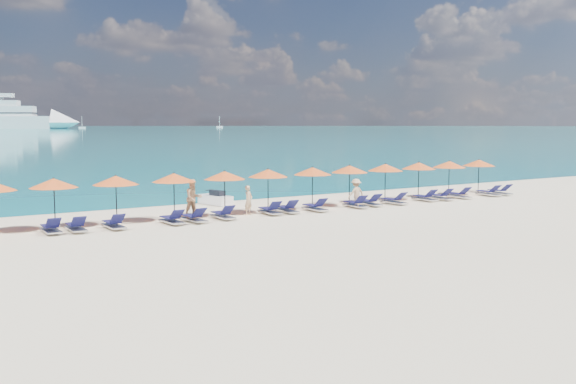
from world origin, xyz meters
TOP-DOWN VIEW (x-y plane):
  - ground at (0.00, 0.00)m, footprint 1400.00×1400.00m
  - sailboat_near at (126.38, 531.24)m, footprint 5.60×1.87m
  - sailboat_far at (262.88, 546.00)m, footprint 6.32×2.11m
  - jetski at (-1.11, 8.94)m, footprint 1.27×2.36m
  - beachgoer_a at (-1.48, 4.37)m, footprint 0.65×0.58m
  - beachgoer_b at (-4.15, 5.13)m, footprint 0.93×0.55m
  - beachgoer_c at (5.01, 3.92)m, footprint 1.01×0.47m
  - umbrella_2 at (-10.72, 5.02)m, footprint 2.10×2.10m
  - umbrella_3 at (-8.03, 4.94)m, footprint 2.10×2.10m
  - umbrella_4 at (-5.24, 4.91)m, footprint 2.10×2.10m
  - umbrella_5 at (-2.58, 4.84)m, footprint 2.10×2.10m
  - umbrella_6 at (-0.06, 4.86)m, footprint 2.10×2.10m
  - umbrella_7 at (2.72, 4.83)m, footprint 2.10×2.10m
  - umbrella_8 at (5.37, 4.98)m, footprint 2.10×2.10m
  - umbrella_9 at (7.94, 4.88)m, footprint 2.10×2.10m
  - umbrella_10 at (10.66, 4.95)m, footprint 2.10×2.10m
  - umbrella_11 at (13.20, 4.89)m, footprint 2.10×2.10m
  - umbrella_12 at (15.99, 4.96)m, footprint 2.10×2.10m
  - lounger_3 at (-11.15, 3.92)m, footprint 0.63×1.70m
  - lounger_4 at (-10.15, 3.80)m, footprint 0.64×1.71m
  - lounger_5 at (-8.57, 3.65)m, footprint 0.66×1.71m
  - lounger_6 at (-5.92, 3.54)m, footprint 0.69×1.72m
  - lounger_7 at (-4.85, 3.53)m, footprint 0.75×1.74m
  - lounger_8 at (-3.28, 3.67)m, footprint 0.62×1.70m
  - lounger_9 at (-0.55, 3.82)m, footprint 0.74×1.74m
  - lounger_10 at (0.48, 3.84)m, footprint 0.77×1.75m
  - lounger_11 at (2.07, 3.63)m, footprint 0.63×1.70m
  - lounger_12 at (4.71, 3.58)m, footprint 0.73×1.74m
  - lounger_13 at (5.85, 3.74)m, footprint 0.72×1.74m
  - lounger_14 at (7.50, 3.59)m, footprint 0.71×1.73m
  - lounger_15 at (10.06, 3.76)m, footprint 0.67×1.72m
  - lounger_16 at (11.21, 3.62)m, footprint 0.65×1.71m
  - lounger_17 at (12.82, 3.68)m, footprint 0.68×1.72m
  - lounger_18 at (15.39, 3.58)m, footprint 0.68×1.72m
  - lounger_19 at (16.46, 3.58)m, footprint 0.70×1.73m

SIDE VIEW (x-z plane):
  - ground at x=0.00m, z-range 0.00..0.00m
  - lounger_3 at x=-11.15m, z-range -0.09..0.56m
  - lounger_4 at x=-10.15m, z-range -0.09..0.56m
  - lounger_5 at x=-8.57m, z-range -0.09..0.56m
  - lounger_6 at x=-5.92m, z-range -0.09..0.56m
  - lounger_7 at x=-4.85m, z-range -0.09..0.56m
  - lounger_8 at x=-3.28m, z-range -0.09..0.56m
  - lounger_9 at x=-0.55m, z-range -0.09..0.56m
  - lounger_10 at x=0.48m, z-range -0.09..0.56m
  - lounger_11 at x=2.07m, z-range -0.09..0.56m
  - lounger_12 at x=4.71m, z-range -0.09..0.56m
  - lounger_13 at x=5.85m, z-range -0.09..0.56m
  - lounger_14 at x=7.50m, z-range -0.09..0.56m
  - lounger_15 at x=10.06m, z-range -0.09..0.56m
  - lounger_16 at x=11.21m, z-range -0.09..0.56m
  - lounger_17 at x=12.82m, z-range -0.09..0.56m
  - lounger_18 at x=15.39m, z-range -0.09..0.56m
  - lounger_19 at x=16.46m, z-range -0.09..0.56m
  - jetski at x=-1.11m, z-range -0.07..0.73m
  - beachgoer_a at x=-1.48m, z-range 0.00..1.48m
  - beachgoer_c at x=5.01m, z-range 0.00..1.56m
  - beachgoer_b at x=-4.15m, z-range 0.00..1.88m
  - sailboat_near at x=126.38m, z-range -4.08..6.19m
  - sailboat_far at x=262.88m, z-range -4.60..6.98m
  - umbrella_2 at x=-10.72m, z-range 0.88..3.16m
  - umbrella_3 at x=-8.03m, z-range 0.88..3.16m
  - umbrella_4 at x=-5.24m, z-range 0.88..3.16m
  - umbrella_5 at x=-2.58m, z-range 0.88..3.16m
  - umbrella_6 at x=-0.06m, z-range 0.88..3.16m
  - umbrella_7 at x=2.72m, z-range 0.88..3.16m
  - umbrella_8 at x=5.37m, z-range 0.88..3.16m
  - umbrella_9 at x=7.94m, z-range 0.88..3.16m
  - umbrella_10 at x=10.66m, z-range 0.88..3.16m
  - umbrella_11 at x=13.20m, z-range 0.88..3.16m
  - umbrella_12 at x=15.99m, z-range 0.88..3.16m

